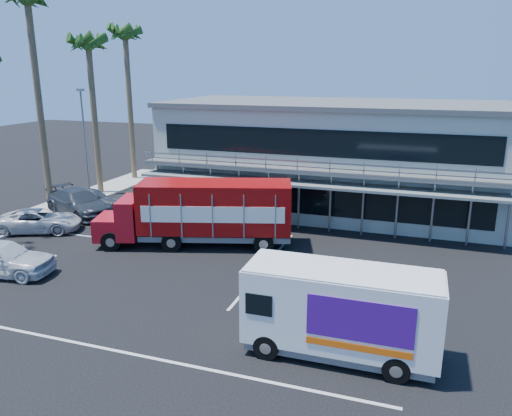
% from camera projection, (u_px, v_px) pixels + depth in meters
% --- Properties ---
extents(ground, '(120.00, 120.00, 0.00)m').
position_uv_depth(ground, '(203.00, 285.00, 22.55)').
color(ground, black).
rests_on(ground, ground).
extents(building, '(22.40, 12.00, 7.30)m').
position_uv_depth(building, '(332.00, 156.00, 34.26)').
color(building, '#A3A89A').
rests_on(building, ground).
extents(curb_strip, '(3.00, 32.00, 0.16)m').
position_uv_depth(curb_strip, '(32.00, 217.00, 32.64)').
color(curb_strip, '#A5A399').
rests_on(curb_strip, ground).
extents(palm_d, '(2.80, 2.80, 14.75)m').
position_uv_depth(palm_d, '(29.00, 13.00, 31.11)').
color(palm_d, brown).
rests_on(palm_d, ground).
extents(palm_e, '(2.80, 2.80, 12.25)m').
position_uv_depth(palm_e, '(89.00, 52.00, 36.11)').
color(palm_e, brown).
rests_on(palm_e, ground).
extents(palm_f, '(2.80, 2.80, 13.25)m').
position_uv_depth(palm_f, '(126.00, 43.00, 41.01)').
color(palm_f, brown).
rests_on(palm_f, ground).
extents(light_pole_far, '(0.50, 0.25, 8.09)m').
position_uv_depth(light_pole_far, '(85.00, 140.00, 35.77)').
color(light_pole_far, gray).
rests_on(light_pole_far, ground).
extents(red_truck, '(10.83, 5.35, 3.56)m').
position_uv_depth(red_truck, '(202.00, 211.00, 27.07)').
color(red_truck, '#AF0E17').
rests_on(red_truck, ground).
extents(white_van, '(6.43, 2.29, 3.13)m').
position_uv_depth(white_van, '(341.00, 311.00, 16.56)').
color(white_van, white).
rests_on(white_van, ground).
extents(parked_car_a, '(5.24, 2.84, 1.69)m').
position_uv_depth(parked_car_a, '(1.00, 258.00, 23.44)').
color(parked_car_a, silver).
rests_on(parked_car_a, ground).
extents(parked_car_c, '(5.37, 3.96, 1.36)m').
position_uv_depth(parked_car_c, '(39.00, 221.00, 29.75)').
color(parked_car_c, silver).
rests_on(parked_car_c, ground).
extents(parked_car_d, '(6.27, 4.50, 1.69)m').
position_uv_depth(parked_car_d, '(79.00, 203.00, 33.12)').
color(parked_car_d, '#2C333B').
rests_on(parked_car_d, ground).
extents(parked_car_e, '(4.78, 2.11, 1.60)m').
position_uv_depth(parked_car_e, '(89.00, 199.00, 34.12)').
color(parked_car_e, slate).
rests_on(parked_car_e, ground).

